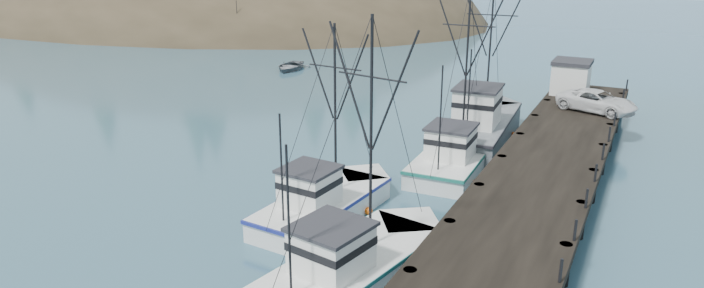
% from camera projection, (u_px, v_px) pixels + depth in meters
% --- Properties ---
extents(ground, '(400.00, 400.00, 0.00)m').
position_uv_depth(ground, '(174.00, 262.00, 29.38)').
color(ground, '#2E5468').
rests_on(ground, ground).
extents(pier, '(6.00, 44.00, 2.00)m').
position_uv_depth(pier, '(546.00, 167.00, 36.51)').
color(pier, black).
rests_on(pier, ground).
extents(headland, '(134.80, 78.00, 51.00)m').
position_uv_depth(headland, '(156.00, 32.00, 129.25)').
color(headland, '#382D1E').
rests_on(headland, ground).
extents(moored_sailboats, '(18.19, 17.98, 6.35)m').
position_uv_depth(moored_sailboats, '(266.00, 36.00, 92.65)').
color(moored_sailboats, white).
rests_on(moored_sailboats, ground).
extents(trawler_near, '(5.68, 11.92, 11.91)m').
position_uv_depth(trawler_near, '(355.00, 263.00, 27.64)').
color(trawler_near, white).
rests_on(trawler_near, ground).
extents(trawler_mid, '(4.40, 10.74, 10.68)m').
position_uv_depth(trawler_mid, '(326.00, 202.00, 33.91)').
color(trawler_mid, white).
rests_on(trawler_mid, ground).
extents(trawler_far, '(4.14, 11.91, 12.11)m').
position_uv_depth(trawler_far, '(457.00, 155.00, 41.18)').
color(trawler_far, white).
rests_on(trawler_far, ground).
extents(work_vessel, '(4.88, 13.97, 11.89)m').
position_uv_depth(work_vessel, '(481.00, 126.00, 46.11)').
color(work_vessel, slate).
rests_on(work_vessel, ground).
extents(pier_shed, '(3.00, 3.20, 2.80)m').
position_uv_depth(pier_shed, '(571.00, 77.00, 51.81)').
color(pier_shed, silver).
rests_on(pier_shed, pier).
extents(pickup_truck, '(6.28, 4.32, 1.59)m').
position_uv_depth(pickup_truck, '(597.00, 101.00, 46.63)').
color(pickup_truck, silver).
rests_on(pickup_truck, pier).
extents(motorboat, '(4.73, 5.93, 1.10)m').
position_uv_depth(motorboat, '(290.00, 70.00, 71.25)').
color(motorboat, '#575B61').
rests_on(motorboat, ground).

